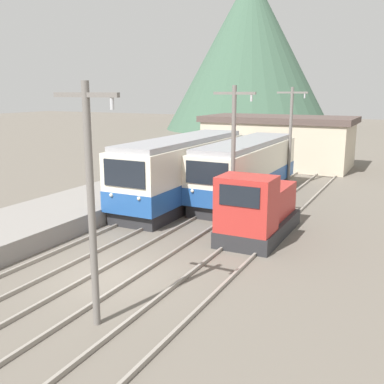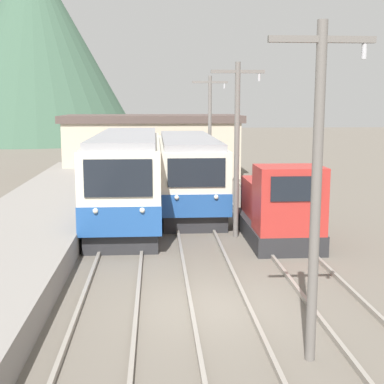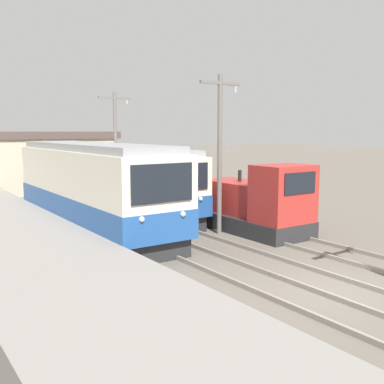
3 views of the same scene
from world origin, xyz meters
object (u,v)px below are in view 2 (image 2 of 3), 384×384
Objects in this scene: commuter_train_center at (188,175)px; shunting_locomotive at (279,209)px; catenary_mast_near at (317,182)px; catenary_mast_mid at (237,143)px; commuter_train_left at (128,181)px; catenary_mast_far at (210,130)px.

commuter_train_center is 7.37m from shunting_locomotive.
catenary_mast_mid is at bearing 90.00° from catenary_mast_near.
commuter_train_center is (2.80, 2.79, -0.13)m from commuter_train_left.
catenary_mast_near is 1.00× the size of catenary_mast_far.
catenary_mast_near reaches higher than shunting_locomotive.
catenary_mast_near is 1.00× the size of catenary_mast_mid.
catenary_mast_far is (4.31, 6.87, 1.86)m from commuter_train_left.
catenary_mast_mid reaches higher than commuter_train_left.
catenary_mast_mid is 1.00× the size of catenary_mast_far.
commuter_train_center is 1.73× the size of catenary_mast_near.
commuter_train_left is at bearing 143.15° from catenary_mast_mid.
catenary_mast_mid is (1.51, -6.02, 1.99)m from commuter_train_center.
catenary_mast_far is at bearing 97.87° from shunting_locomotive.
catenary_mast_far is at bearing 90.00° from catenary_mast_mid.
commuter_train_left reaches higher than shunting_locomotive.
catenary_mast_far reaches higher than commuter_train_left.
commuter_train_left is at bearing -122.10° from catenary_mast_far.
commuter_train_center is at bearing 95.35° from catenary_mast_near.
catenary_mast_near is 10.10m from catenary_mast_mid.
commuter_train_center is 1.73× the size of catenary_mast_mid.
catenary_mast_mid is at bearing -90.00° from catenary_mast_far.
catenary_mast_near and catenary_mast_far have the same top height.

